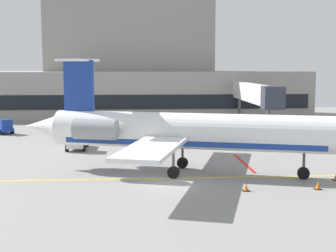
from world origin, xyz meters
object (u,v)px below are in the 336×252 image
Objects in this scene: baggage_tug at (3,127)px; belt_loader at (299,138)px; pushback_tractor at (77,141)px; regional_jet at (185,131)px.

belt_loader is (33.14, -11.56, 0.07)m from baggage_tug.
belt_loader reaches higher than pushback_tractor.
belt_loader is (13.14, 11.69, -2.42)m from regional_jet.
belt_loader reaches higher than baggage_tug.
pushback_tractor reaches higher than baggage_tug.
pushback_tractor is at bearing 130.53° from regional_jet.
belt_loader is at bearing -19.23° from baggage_tug.
baggage_tug is 15.77m from pushback_tractor.
baggage_tug is 0.83× the size of pushback_tractor.
belt_loader is at bearing 0.92° from pushback_tractor.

